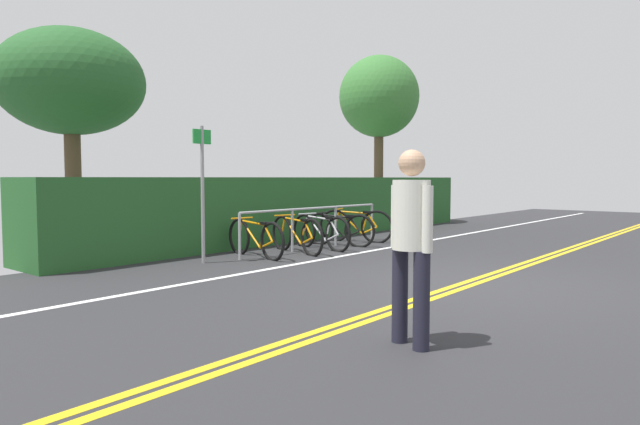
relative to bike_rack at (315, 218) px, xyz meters
name	(u,v)px	position (x,y,z in m)	size (l,w,h in m)	color
ground_plane	(470,285)	(-1.50, -4.05, -0.64)	(38.02, 11.17, 0.05)	#2B2B2D
centre_line_yellow_inner	(475,284)	(-1.50, -4.13, -0.61)	(34.22, 0.10, 0.00)	gold
centre_line_yellow_outer	(464,282)	(-1.50, -3.97, -0.61)	(34.22, 0.10, 0.00)	gold
bike_lane_stripe_white	(307,262)	(-1.50, -1.10, -0.61)	(34.22, 0.12, 0.00)	white
bike_rack	(315,218)	(0.00, 0.00, 0.00)	(4.13, 0.05, 0.85)	#9EA0A5
bicycle_0	(255,238)	(-1.62, 0.05, -0.27)	(0.49, 1.78, 0.73)	black
bicycle_1	(297,235)	(-0.72, -0.14, -0.27)	(0.61, 1.75, 0.74)	black
bicycle_2	(321,232)	(0.00, -0.15, -0.27)	(0.47, 1.75, 0.74)	black
bicycle_3	(339,230)	(0.70, -0.07, -0.27)	(0.47, 1.68, 0.73)	black
bicycle_4	(356,226)	(1.49, 0.06, -0.25)	(0.62, 1.69, 0.77)	black
pedestrian	(411,234)	(-4.48, -4.87, 0.35)	(0.32, 0.47, 1.68)	#1E1E2D
sign_post_near	(202,181)	(-2.69, 0.19, 0.77)	(0.36, 0.06, 2.31)	gray
hedge_backdrop	(303,207)	(1.50, 1.65, 0.11)	(13.08, 1.29, 1.45)	#235626
tree_near_left	(71,84)	(-3.40, 3.23, 2.62)	(2.76, 2.76, 4.27)	brown
tree_mid	(379,98)	(6.18, 2.59, 3.35)	(2.51, 2.51, 5.28)	brown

